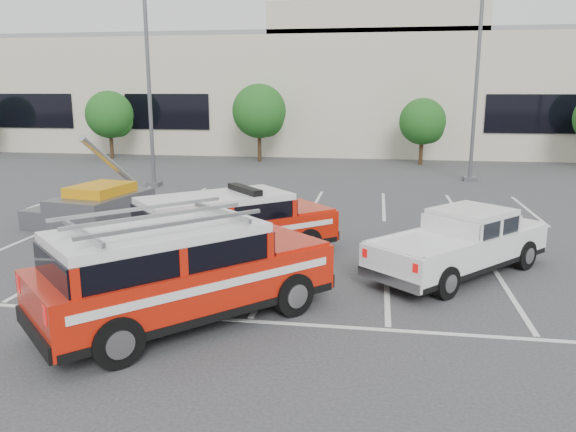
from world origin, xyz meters
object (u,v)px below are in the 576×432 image
Objects in this scene: tree_mid_right at (424,123)px; light_pole_left at (148,73)px; ladder_suv at (181,278)px; utility_rig at (98,207)px; convention_building at (351,86)px; tree_left at (111,116)px; fire_chief_suv at (230,231)px; white_pickup at (460,249)px; tree_mid_left at (261,113)px; light_pole_mid at (477,74)px.

light_pole_left is (-13.09, -10.05, 2.68)m from tree_mid_right.
utility_rig reaches higher than ladder_suv.
tree_mid_right is 25.95m from ladder_suv.
convention_building is at bearing 131.50° from ladder_suv.
tree_left is 0.81× the size of fire_chief_suv.
utility_rig is (1.15, -7.65, -4.58)m from light_pole_left.
tree_left reaches higher than tree_mid_right.
convention_building reaches higher than tree_mid_right.
white_pickup is at bearing -7.13° from utility_rig.
tree_mid_left is 17.97m from utility_rig.
light_pole_left is 15.52m from light_pole_mid.
tree_mid_right is 16.72m from light_pole_left.
utility_rig is at bearing -104.34° from convention_building.
convention_building is 21.49m from light_pole_left.
white_pickup is (9.38, -21.21, -2.41)m from tree_mid_left.
ladder_suv is (-1.45, -34.93, -3.83)m from convention_building.
light_pole_left is 13.44m from fire_chief_suv.
fire_chief_suv is (-8.42, -14.86, -4.39)m from light_pole_mid.
utility_rig is (8.05, -17.70, -2.16)m from tree_left.
convention_building is 13.58× the size of tree_left.
convention_building is 10.99× the size of fire_chief_suv.
light_pole_left reaches higher than fire_chief_suv.
ladder_suv is (0.14, -4.20, 0.10)m from fire_chief_suv.
convention_building reaches higher than tree_left.
light_pole_mid is 1.88× the size of fire_chief_suv.
ladder_suv is (-5.74, -3.90, 0.26)m from white_pickup.
utility_rig is (-11.32, 3.51, -0.02)m from white_pickup.
light_pole_mid is 1.83× the size of ladder_suv.
ladder_suv is (6.73, -15.06, -4.30)m from light_pole_left.
light_pole_left is 17.34m from white_pickup.
utility_rig is at bearing 170.88° from ladder_suv.
convention_building reaches higher than light_pole_left.
fire_chief_suv is (13.49, -20.91, -1.98)m from tree_left.
convention_building is at bearing 85.74° from utility_rig.
tree_mid_right is 0.71× the size of ladder_suv.
tree_left is at bearing 171.74° from fire_chief_suv.
ladder_suv is at bearing -92.39° from convention_building.
light_pole_left is at bearing 170.13° from fire_chief_suv.
utility_rig is (-1.95, -17.70, -2.43)m from tree_mid_left.
tree_mid_right is at bearing 107.52° from light_pole_mid.
tree_mid_right is 21.44m from utility_rig.
tree_mid_left is 23.31m from white_pickup.
light_pole_mid is at bearing -72.48° from tree_mid_right.
tree_mid_right is 6.88m from light_pole_mid.
tree_mid_left is at bearing 93.80° from utility_rig.
light_pole_mid reaches higher than utility_rig.
white_pickup is 11.86m from utility_rig.
tree_mid_left is (10.00, 0.00, 0.27)m from tree_left.
convention_building is at bearing 116.57° from tree_mid_right.
tree_mid_right is 21.30m from white_pickup.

